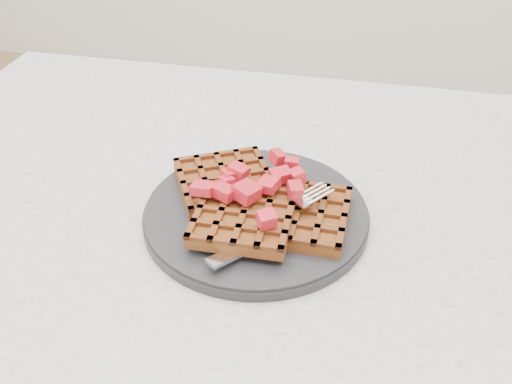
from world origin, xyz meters
TOP-DOWN VIEW (x-y plane):
  - table at (0.00, 0.00)m, footprint 1.20×0.80m
  - plate at (-0.07, -0.00)m, footprint 0.26×0.26m
  - waffles at (-0.07, -0.01)m, footprint 0.23×0.20m
  - strawberry_pile at (-0.07, -0.00)m, footprint 0.15×0.15m
  - fork at (-0.04, -0.04)m, footprint 0.13×0.16m

SIDE VIEW (x-z plane):
  - table at x=0.00m, z-range 0.26..1.01m
  - plate at x=-0.07m, z-range 0.75..0.77m
  - fork at x=-0.04m, z-range 0.77..0.78m
  - waffles at x=-0.07m, z-range 0.76..0.79m
  - strawberry_pile at x=-0.07m, z-range 0.79..0.82m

